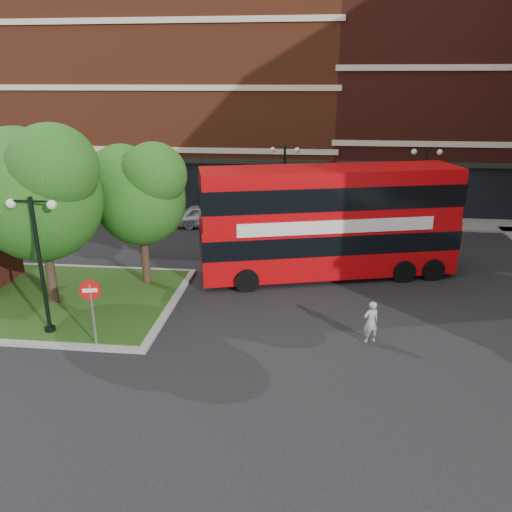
# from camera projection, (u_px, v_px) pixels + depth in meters

# --- Properties ---
(ground) EXTENTS (120.00, 120.00, 0.00)m
(ground) POSITION_uv_depth(u_px,v_px,m) (201.00, 345.00, 17.04)
(ground) COLOR black
(ground) RESTS_ON ground
(pavement_far) EXTENTS (44.00, 3.00, 0.12)m
(pavement_far) POSITION_uv_depth(u_px,v_px,m) (254.00, 218.00, 32.49)
(pavement_far) COLOR slate
(pavement_far) RESTS_ON ground
(terrace_far_left) EXTENTS (26.00, 12.00, 14.00)m
(terrace_far_left) POSITION_uv_depth(u_px,v_px,m) (161.00, 102.00, 38.03)
(terrace_far_left) COLOR maroon
(terrace_far_left) RESTS_ON ground
(terrace_far_right) EXTENTS (18.00, 12.00, 16.00)m
(terrace_far_right) POSITION_uv_depth(u_px,v_px,m) (461.00, 89.00, 35.46)
(terrace_far_right) COLOR #471911
(terrace_far_right) RESTS_ON ground
(traffic_island) EXTENTS (12.60, 7.60, 0.15)m
(traffic_island) POSITION_uv_depth(u_px,v_px,m) (27.00, 297.00, 20.64)
(traffic_island) COLOR gray
(traffic_island) RESTS_ON ground
(tree_island_west) EXTENTS (5.40, 4.71, 7.21)m
(tree_island_west) POSITION_uv_depth(u_px,v_px,m) (37.00, 187.00, 18.53)
(tree_island_west) COLOR #2D2116
(tree_island_west) RESTS_ON ground
(tree_island_east) EXTENTS (4.46, 3.90, 6.29)m
(tree_island_east) POSITION_uv_depth(u_px,v_px,m) (139.00, 190.00, 20.74)
(tree_island_east) COLOR #2D2116
(tree_island_east) RESTS_ON ground
(lamp_island) EXTENTS (1.72, 0.36, 5.00)m
(lamp_island) POSITION_uv_depth(u_px,v_px,m) (40.00, 260.00, 16.85)
(lamp_island) COLOR black
(lamp_island) RESTS_ON ground
(lamp_far_left) EXTENTS (1.72, 0.36, 5.00)m
(lamp_far_left) POSITION_uv_depth(u_px,v_px,m) (284.00, 183.00, 29.49)
(lamp_far_left) COLOR black
(lamp_far_left) RESTS_ON ground
(lamp_far_right) EXTENTS (1.72, 0.36, 5.00)m
(lamp_far_right) POSITION_uv_depth(u_px,v_px,m) (423.00, 186.00, 28.68)
(lamp_far_right) COLOR black
(lamp_far_right) RESTS_ON ground
(bus) EXTENTS (11.75, 5.45, 4.38)m
(bus) POSITION_uv_depth(u_px,v_px,m) (329.00, 215.00, 22.25)
(bus) COLOR #B3070B
(bus) RESTS_ON ground
(woman) EXTENTS (0.65, 0.54, 1.51)m
(woman) POSITION_uv_depth(u_px,v_px,m) (371.00, 322.00, 17.04)
(woman) COLOR gray
(woman) RESTS_ON ground
(car_silver) EXTENTS (4.17, 2.11, 1.36)m
(car_silver) POSITION_uv_depth(u_px,v_px,m) (207.00, 216.00, 30.68)
(car_silver) COLOR #B2B4B9
(car_silver) RESTS_ON ground
(car_white) EXTENTS (4.66, 1.90, 1.50)m
(car_white) POSITION_uv_depth(u_px,v_px,m) (397.00, 214.00, 30.85)
(car_white) COLOR silver
(car_white) RESTS_ON ground
(no_entry_sign) EXTENTS (0.67, 0.21, 2.45)m
(no_entry_sign) POSITION_uv_depth(u_px,v_px,m) (91.00, 300.00, 16.35)
(no_entry_sign) COLOR slate
(no_entry_sign) RESTS_ON ground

